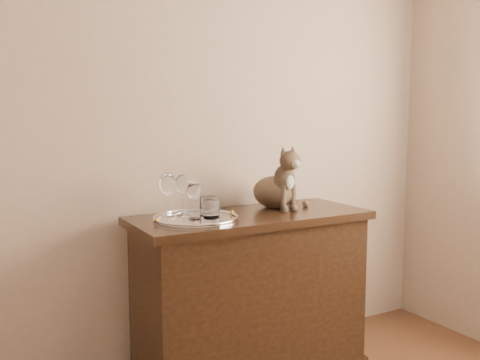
{
  "coord_description": "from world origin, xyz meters",
  "views": [
    {
      "loc": [
        -0.73,
        -0.32,
        1.34
      ],
      "look_at": [
        0.54,
        1.95,
        1.02
      ],
      "focal_mm": 40.0,
      "sensor_mm": 36.0,
      "label": 1
    }
  ],
  "objects": [
    {
      "name": "wine_glass_d",
      "position": [
        0.28,
        1.92,
        0.95
      ],
      "size": [
        0.07,
        0.07,
        0.18
      ],
      "primitive_type": null,
      "color": "silver",
      "rests_on": "tray"
    },
    {
      "name": "sideboard",
      "position": [
        0.6,
        1.94,
        0.42
      ],
      "size": [
        1.2,
        0.5,
        0.85
      ],
      "primitive_type": null,
      "color": "black",
      "rests_on": "ground"
    },
    {
      "name": "cat",
      "position": [
        0.8,
        2.04,
        1.02
      ],
      "size": [
        0.35,
        0.33,
        0.33
      ],
      "primitive_type": null,
      "rotation": [
        0.0,
        0.0,
        0.07
      ],
      "color": "#4F3E2F",
      "rests_on": "sideboard"
    },
    {
      "name": "tray",
      "position": [
        0.29,
        1.93,
        0.85
      ],
      "size": [
        0.4,
        0.4,
        0.01
      ],
      "primitive_type": "cylinder",
      "color": "white",
      "rests_on": "sideboard"
    },
    {
      "name": "wine_glass_a",
      "position": [
        0.18,
        2.0,
        0.96
      ],
      "size": [
        0.08,
        0.08,
        0.21
      ],
      "primitive_type": null,
      "color": "white",
      "rests_on": "tray"
    },
    {
      "name": "tumbler_c",
      "position": [
        0.38,
        1.96,
        0.9
      ],
      "size": [
        0.08,
        0.08,
        0.09
      ],
      "primitive_type": "cylinder",
      "color": "white",
      "rests_on": "tray"
    },
    {
      "name": "tumbler_a",
      "position": [
        0.36,
        1.9,
        0.9
      ],
      "size": [
        0.08,
        0.08,
        0.09
      ],
      "primitive_type": "cylinder",
      "color": "white",
      "rests_on": "tray"
    },
    {
      "name": "wall_back",
      "position": [
        0.0,
        2.25,
        1.35
      ],
      "size": [
        4.0,
        0.1,
        2.7
      ],
      "primitive_type": "cube",
      "color": "tan",
      "rests_on": "ground"
    },
    {
      "name": "wine_glass_b",
      "position": [
        0.28,
        2.04,
        0.96
      ],
      "size": [
        0.08,
        0.08,
        0.2
      ],
      "primitive_type": null,
      "color": "white",
      "rests_on": "tray"
    }
  ]
}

